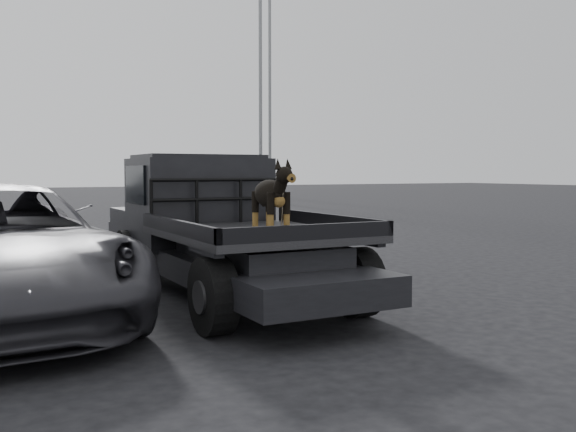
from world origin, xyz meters
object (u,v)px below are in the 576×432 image
distant_car_b (225,183)px  floodlight_mid (260,73)px  flatbed_ute (226,260)px  floodlight_far (270,75)px  dog (271,199)px

distant_car_b → floodlight_mid: bearing=-85.9°
flatbed_ute → floodlight_far: size_ratio=0.39×
flatbed_ute → floodlight_mid: bearing=63.5°
flatbed_ute → distant_car_b: distant_car_b is taller
flatbed_ute → distant_car_b: (12.45, 30.32, 0.37)m
floodlight_mid → dog: bearing=-115.3°
flatbed_ute → distant_car_b: bearing=67.7°
flatbed_ute → floodlight_far: (14.72, 28.44, 7.07)m
floodlight_mid → distant_car_b: bearing=83.6°
distant_car_b → floodlight_far: (2.27, -1.88, 6.70)m
distant_car_b → floodlight_far: floodlight_far is taller
distant_car_b → floodlight_far: bearing=-29.2°
dog → floodlight_mid: 28.13m
distant_car_b → floodlight_mid: floodlight_mid is taller
flatbed_ute → dog: dog is taller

